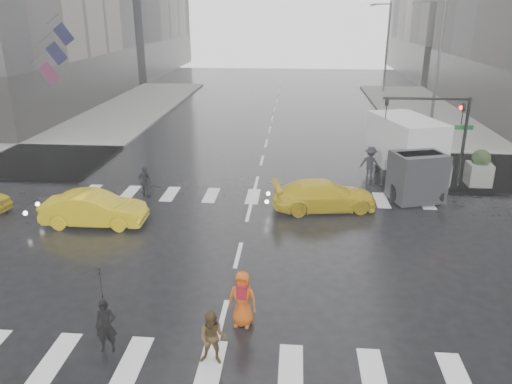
# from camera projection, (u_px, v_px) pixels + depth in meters

# --- Properties ---
(ground) EXTENTS (120.00, 120.00, 0.00)m
(ground) POSITION_uv_depth(u_px,v_px,m) (238.00, 255.00, 18.03)
(ground) COLOR black
(ground) RESTS_ON ground
(road_markings) EXTENTS (18.00, 48.00, 0.01)m
(road_markings) POSITION_uv_depth(u_px,v_px,m) (238.00, 255.00, 18.03)
(road_markings) COLOR silver
(road_markings) RESTS_ON ground
(traffic_signal_pole) EXTENTS (4.45, 0.42, 4.50)m
(traffic_signal_pole) POSITION_uv_depth(u_px,v_px,m) (445.00, 124.00, 23.71)
(traffic_signal_pole) COLOR black
(traffic_signal_pole) RESTS_ON ground
(street_lamp_near) EXTENTS (2.15, 0.22, 9.00)m
(street_lamp_near) POSITION_uv_depth(u_px,v_px,m) (436.00, 65.00, 32.31)
(street_lamp_near) COLOR #59595B
(street_lamp_near) RESTS_ON ground
(street_lamp_far) EXTENTS (2.15, 0.22, 9.00)m
(street_lamp_far) POSITION_uv_depth(u_px,v_px,m) (386.00, 44.00, 51.01)
(street_lamp_far) COLOR #59595B
(street_lamp_far) RESTS_ON ground
(planter_west) EXTENTS (1.10, 1.10, 1.80)m
(planter_west) POSITION_uv_depth(u_px,v_px,m) (397.00, 167.00, 24.81)
(planter_west) COLOR slate
(planter_west) RESTS_ON ground
(planter_mid) EXTENTS (1.10, 1.10, 1.80)m
(planter_mid) POSITION_uv_depth(u_px,v_px,m) (438.00, 168.00, 24.66)
(planter_mid) COLOR slate
(planter_mid) RESTS_ON ground
(planter_east) EXTENTS (1.10, 1.10, 1.80)m
(planter_east) POSITION_uv_depth(u_px,v_px,m) (479.00, 169.00, 24.50)
(planter_east) COLOR slate
(planter_east) RESTS_ON ground
(flag_cluster) EXTENTS (2.87, 3.06, 4.69)m
(flag_cluster) POSITION_uv_depth(u_px,v_px,m) (52.00, 51.00, 34.54)
(flag_cluster) COLOR #59595B
(flag_cluster) RESTS_ON ground
(pedestrian_black) EXTENTS (1.13, 1.14, 2.43)m
(pedestrian_black) POSITION_uv_depth(u_px,v_px,m) (102.00, 294.00, 12.44)
(pedestrian_black) COLOR black
(pedestrian_black) RESTS_ON ground
(pedestrian_brown) EXTENTS (0.74, 0.59, 1.45)m
(pedestrian_brown) POSITION_uv_depth(u_px,v_px,m) (213.00, 338.00, 12.32)
(pedestrian_brown) COLOR #4D3A1B
(pedestrian_brown) RESTS_ON ground
(pedestrian_orange) EXTENTS (0.88, 0.65, 1.66)m
(pedestrian_orange) POSITION_uv_depth(u_px,v_px,m) (243.00, 299.00, 13.78)
(pedestrian_orange) COLOR #C54B0D
(pedestrian_orange) RESTS_ON ground
(pedestrian_far_a) EXTENTS (1.02, 0.85, 1.50)m
(pedestrian_far_a) POSITION_uv_depth(u_px,v_px,m) (145.00, 182.00, 23.36)
(pedestrian_far_a) COLOR black
(pedestrian_far_a) RESTS_ON ground
(pedestrian_far_b) EXTENTS (1.28, 1.03, 1.74)m
(pedestrian_far_b) POSITION_uv_depth(u_px,v_px,m) (370.00, 163.00, 25.74)
(pedestrian_far_b) COLOR black
(pedestrian_far_b) RESTS_ON ground
(taxi_mid) EXTENTS (4.21, 1.56, 1.37)m
(taxi_mid) POSITION_uv_depth(u_px,v_px,m) (94.00, 209.00, 20.34)
(taxi_mid) COLOR #E0BD0B
(taxi_mid) RESTS_ON ground
(taxi_rear) EXTENTS (4.29, 2.57, 1.32)m
(taxi_rear) POSITION_uv_depth(u_px,v_px,m) (324.00, 195.00, 21.92)
(taxi_rear) COLOR #E0BD0B
(taxi_rear) RESTS_ON ground
(box_truck) EXTENTS (2.30, 6.14, 3.26)m
(box_truck) POSITION_uv_depth(u_px,v_px,m) (408.00, 152.00, 24.55)
(box_truck) COLOR silver
(box_truck) RESTS_ON ground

